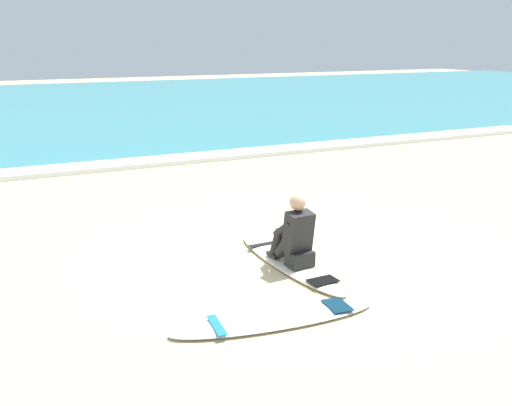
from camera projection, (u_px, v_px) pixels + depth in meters
The scene contains 6 objects.
ground_plane at pixel (280, 250), 8.51m from camera, with size 80.00×80.00×0.00m, color beige.
sea at pixel (64, 106), 26.18m from camera, with size 80.00×28.00×0.10m, color teal.
breaking_foam at pixel (150, 162), 14.30m from camera, with size 80.00×0.90×0.11m, color white.
surfboard_main at pixel (289, 262), 7.93m from camera, with size 0.61×2.54×0.08m.
surfer_seated at pixel (295, 237), 7.70m from camera, with size 0.40×0.72×0.95m.
surfboard_spare_near at pixel (275, 318), 6.33m from camera, with size 2.37×0.76×0.08m.
Camera 1 is at (-3.81, -7.06, 2.93)m, focal length 41.40 mm.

